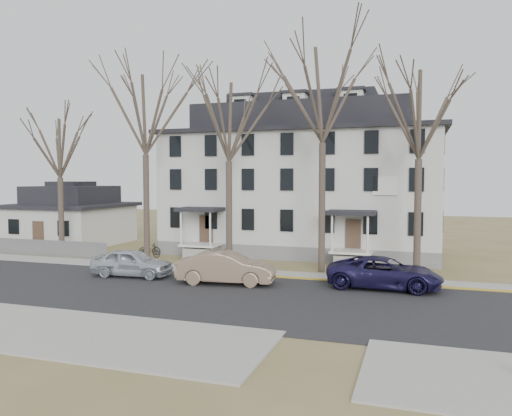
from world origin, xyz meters
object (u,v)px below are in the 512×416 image
(car_tan, at_px, (226,268))
(bicycle_right, at_px, (150,249))
(tree_far_left, at_px, (145,109))
(boarding_house, at_px, (303,182))
(tree_mid_right, at_px, (420,108))
(tree_bungalow, at_px, (59,144))
(tree_center, at_px, (323,87))
(bicycle_left, at_px, (150,252))
(small_house, at_px, (72,218))
(car_silver, at_px, (132,263))
(car_navy, at_px, (384,273))
(tree_mid_left, at_px, (229,116))

(car_tan, xyz_separation_m, bicycle_right, (-8.92, 7.38, -0.38))
(tree_far_left, bearing_deg, car_tan, -33.25)
(boarding_house, bearing_deg, tree_mid_right, -43.81)
(tree_mid_right, bearing_deg, tree_bungalow, 180.00)
(tree_center, distance_m, tree_mid_right, 5.70)
(bicycle_left, bearing_deg, car_tan, -125.13)
(small_house, distance_m, car_silver, 17.13)
(car_tan, bearing_deg, boarding_house, -13.10)
(car_navy, distance_m, bicycle_right, 18.05)
(tree_bungalow, bearing_deg, car_silver, -29.06)
(small_house, relative_size, tree_mid_left, 0.68)
(boarding_house, relative_size, car_tan, 3.99)
(tree_center, xyz_separation_m, car_navy, (3.93, -3.63, -10.28))
(tree_mid_left, distance_m, bicycle_right, 11.80)
(tree_mid_right, distance_m, bicycle_right, 20.86)
(bicycle_right, bearing_deg, bicycle_left, -173.93)
(tree_far_left, distance_m, tree_mid_right, 17.52)
(tree_mid_right, xyz_separation_m, car_silver, (-15.58, -4.96, -8.80))
(tree_center, relative_size, car_tan, 2.82)
(small_house, bearing_deg, boarding_house, 5.59)
(car_navy, bearing_deg, bicycle_left, 73.97)
(bicycle_left, bearing_deg, tree_mid_right, -91.75)
(tree_far_left, height_order, tree_bungalow, tree_far_left)
(tree_center, relative_size, bicycle_left, 8.85)
(tree_bungalow, distance_m, car_navy, 24.34)
(car_silver, distance_m, bicycle_right, 7.85)
(tree_bungalow, bearing_deg, bicycle_left, 12.72)
(car_tan, height_order, car_navy, car_tan)
(tree_center, xyz_separation_m, car_silver, (-10.08, -4.96, -10.29))
(tree_far_left, bearing_deg, tree_mid_left, 0.00)
(car_navy, height_order, bicycle_right, car_navy)
(small_house, height_order, tree_far_left, tree_far_left)
(tree_center, height_order, car_navy, tree_center)
(boarding_house, bearing_deg, tree_center, -69.80)
(boarding_house, xyz_separation_m, small_house, (-20.00, -1.96, -3.13))
(tree_mid_left, bearing_deg, bicycle_right, 162.34)
(car_silver, distance_m, car_tan, 5.87)
(tree_bungalow, bearing_deg, car_navy, -8.99)
(tree_center, height_order, tree_bungalow, tree_center)
(tree_mid_right, bearing_deg, car_navy, -113.41)
(boarding_house, relative_size, bicycle_right, 13.18)
(car_navy, xyz_separation_m, bicycle_right, (-17.05, 5.89, -0.33))
(small_house, bearing_deg, tree_center, -15.08)
(boarding_house, height_order, car_tan, boarding_house)
(tree_mid_right, xyz_separation_m, bicycle_right, (-18.62, 2.27, -9.13))
(small_house, bearing_deg, bicycle_right, -21.69)
(car_navy, bearing_deg, tree_mid_left, 70.94)
(bicycle_left, bearing_deg, boarding_house, -52.27)
(small_house, distance_m, car_navy, 28.70)
(tree_mid_left, distance_m, tree_center, 6.18)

